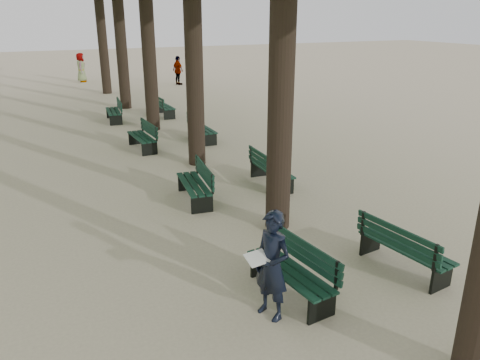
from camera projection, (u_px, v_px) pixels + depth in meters
name	position (u px, v px, depth m)	size (l,w,h in m)	color
ground	(289.00, 320.00, 7.08)	(120.00, 120.00, 0.00)	beige
bench_left_0	(290.00, 280.00, 7.63)	(0.76, 1.85, 0.92)	black
bench_left_1	(194.00, 191.00, 11.51)	(0.79, 1.86, 0.92)	black
bench_left_2	(142.00, 142.00, 15.89)	(0.65, 1.82, 0.92)	black
bench_left_3	(114.00, 115.00, 20.04)	(0.75, 1.85, 0.92)	black
bench_right_0	(404.00, 256.00, 8.40)	(0.79, 1.86, 0.92)	black
bench_right_1	(271.00, 175.00, 12.58)	(0.67, 1.83, 0.92)	black
bench_right_2	(202.00, 133.00, 17.00)	(0.61, 1.81, 0.92)	black
bench_right_3	(164.00, 110.00, 21.08)	(0.59, 1.81, 0.92)	black
man_with_map	(272.00, 266.00, 6.91)	(0.72, 0.77, 1.73)	black
pedestrian_d	(81.00, 68.00, 31.48)	(0.93, 0.38, 1.91)	#262628
pedestrian_c	(178.00, 70.00, 30.19)	(1.07, 0.37, 1.83)	#262628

